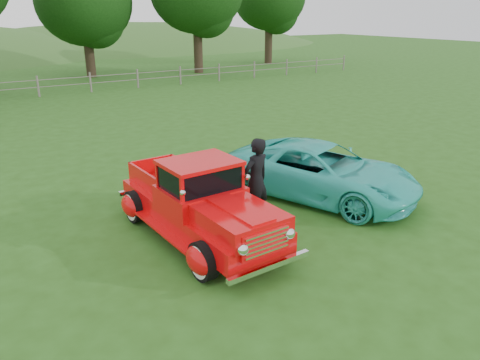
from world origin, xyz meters
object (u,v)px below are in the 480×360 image
tree_near_east (84,2)px  red_pickup (199,204)px  teal_sedan (321,171)px  man (256,180)px

tree_near_east → red_pickup: 28.66m
red_pickup → teal_sedan: size_ratio=0.98×
tree_near_east → red_pickup: tree_near_east is taller
tree_near_east → red_pickup: size_ratio=1.65×
red_pickup → man: man is taller
red_pickup → teal_sedan: 3.84m
tree_near_east → man: size_ratio=4.16×
teal_sedan → man: (-2.28, -0.31, 0.29)m
teal_sedan → red_pickup: bearing=164.3°
red_pickup → man: size_ratio=2.53×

